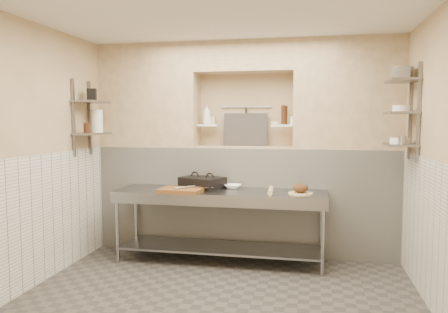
% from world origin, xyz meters
% --- Properties ---
extents(floor, '(4.00, 3.90, 0.10)m').
position_xyz_m(floor, '(0.00, 0.00, -0.05)').
color(floor, '#45423D').
rests_on(floor, ground).
extents(ceiling, '(4.00, 3.90, 0.10)m').
position_xyz_m(ceiling, '(0.00, 0.00, 2.85)').
color(ceiling, silver).
rests_on(ceiling, ground).
extents(wall_left, '(0.10, 3.90, 2.80)m').
position_xyz_m(wall_left, '(-2.05, 0.00, 1.40)').
color(wall_left, tan).
rests_on(wall_left, ground).
extents(wall_back, '(4.00, 0.10, 2.80)m').
position_xyz_m(wall_back, '(0.00, 2.00, 1.40)').
color(wall_back, tan).
rests_on(wall_back, ground).
extents(wall_front, '(4.00, 0.10, 2.80)m').
position_xyz_m(wall_front, '(0.00, -2.00, 1.40)').
color(wall_front, tan).
rests_on(wall_front, ground).
extents(backwall_lower, '(4.00, 0.40, 1.40)m').
position_xyz_m(backwall_lower, '(0.00, 1.75, 0.70)').
color(backwall_lower, silver).
rests_on(backwall_lower, floor).
extents(alcove_sill, '(1.30, 0.40, 0.02)m').
position_xyz_m(alcove_sill, '(0.00, 1.75, 1.41)').
color(alcove_sill, tan).
rests_on(alcove_sill, backwall_lower).
extents(backwall_pillar_left, '(1.35, 0.40, 1.40)m').
position_xyz_m(backwall_pillar_left, '(-1.33, 1.75, 2.10)').
color(backwall_pillar_left, tan).
rests_on(backwall_pillar_left, backwall_lower).
extents(backwall_pillar_right, '(1.35, 0.40, 1.40)m').
position_xyz_m(backwall_pillar_right, '(1.33, 1.75, 2.10)').
color(backwall_pillar_right, tan).
rests_on(backwall_pillar_right, backwall_lower).
extents(backwall_header, '(1.30, 0.40, 0.40)m').
position_xyz_m(backwall_header, '(0.00, 1.75, 2.60)').
color(backwall_header, tan).
rests_on(backwall_header, backwall_lower).
extents(wainscot_left, '(0.02, 3.90, 1.40)m').
position_xyz_m(wainscot_left, '(-1.99, 0.00, 0.70)').
color(wainscot_left, silver).
rests_on(wainscot_left, floor).
extents(wainscot_right, '(0.02, 3.90, 1.40)m').
position_xyz_m(wainscot_right, '(1.99, 0.00, 0.70)').
color(wainscot_right, silver).
rests_on(wainscot_right, floor).
extents(alcove_shelf_left, '(0.28, 0.16, 0.02)m').
position_xyz_m(alcove_shelf_left, '(-0.50, 1.75, 1.70)').
color(alcove_shelf_left, white).
rests_on(alcove_shelf_left, backwall_lower).
extents(alcove_shelf_right, '(0.28, 0.16, 0.02)m').
position_xyz_m(alcove_shelf_right, '(0.50, 1.75, 1.70)').
color(alcove_shelf_right, white).
rests_on(alcove_shelf_right, backwall_lower).
extents(utensil_rail, '(0.70, 0.02, 0.02)m').
position_xyz_m(utensil_rail, '(0.00, 1.92, 1.95)').
color(utensil_rail, gray).
rests_on(utensil_rail, wall_back).
extents(hanging_steel, '(0.02, 0.02, 0.30)m').
position_xyz_m(hanging_steel, '(0.00, 1.90, 1.78)').
color(hanging_steel, black).
rests_on(hanging_steel, utensil_rail).
extents(splash_panel, '(0.60, 0.08, 0.45)m').
position_xyz_m(splash_panel, '(0.00, 1.85, 1.64)').
color(splash_panel, '#383330').
rests_on(splash_panel, alcove_sill).
extents(shelf_rail_left_a, '(0.03, 0.03, 0.95)m').
position_xyz_m(shelf_rail_left_a, '(-1.98, 1.25, 1.80)').
color(shelf_rail_left_a, slate).
rests_on(shelf_rail_left_a, wall_left).
extents(shelf_rail_left_b, '(0.03, 0.03, 0.95)m').
position_xyz_m(shelf_rail_left_b, '(-1.98, 0.85, 1.80)').
color(shelf_rail_left_b, slate).
rests_on(shelf_rail_left_b, wall_left).
extents(wall_shelf_left_lower, '(0.30, 0.50, 0.02)m').
position_xyz_m(wall_shelf_left_lower, '(-1.84, 1.05, 1.60)').
color(wall_shelf_left_lower, slate).
rests_on(wall_shelf_left_lower, wall_left).
extents(wall_shelf_left_upper, '(0.30, 0.50, 0.03)m').
position_xyz_m(wall_shelf_left_upper, '(-1.84, 1.05, 2.00)').
color(wall_shelf_left_upper, slate).
rests_on(wall_shelf_left_upper, wall_left).
extents(shelf_rail_right_a, '(0.03, 0.03, 1.05)m').
position_xyz_m(shelf_rail_right_a, '(1.98, 1.25, 1.85)').
color(shelf_rail_right_a, slate).
rests_on(shelf_rail_right_a, wall_right).
extents(shelf_rail_right_b, '(0.03, 0.03, 1.05)m').
position_xyz_m(shelf_rail_right_b, '(1.98, 0.85, 1.85)').
color(shelf_rail_right_b, slate).
rests_on(shelf_rail_right_b, wall_right).
extents(wall_shelf_right_lower, '(0.30, 0.50, 0.02)m').
position_xyz_m(wall_shelf_right_lower, '(1.84, 1.05, 1.50)').
color(wall_shelf_right_lower, slate).
rests_on(wall_shelf_right_lower, wall_right).
extents(wall_shelf_right_mid, '(0.30, 0.50, 0.02)m').
position_xyz_m(wall_shelf_right_mid, '(1.84, 1.05, 1.85)').
color(wall_shelf_right_mid, slate).
rests_on(wall_shelf_right_mid, wall_right).
extents(wall_shelf_right_upper, '(0.30, 0.50, 0.03)m').
position_xyz_m(wall_shelf_right_upper, '(1.84, 1.05, 2.20)').
color(wall_shelf_right_upper, slate).
rests_on(wall_shelf_right_upper, wall_right).
extents(prep_table, '(2.60, 0.70, 0.90)m').
position_xyz_m(prep_table, '(-0.22, 1.18, 0.64)').
color(prep_table, gray).
rests_on(prep_table, floor).
extents(panini_press, '(0.62, 0.55, 0.14)m').
position_xyz_m(panini_press, '(-0.49, 1.37, 0.97)').
color(panini_press, black).
rests_on(panini_press, prep_table).
extents(cutting_board, '(0.53, 0.38, 0.05)m').
position_xyz_m(cutting_board, '(-0.66, 0.99, 0.92)').
color(cutting_board, brown).
rests_on(cutting_board, prep_table).
extents(knife_blade, '(0.22, 0.12, 0.01)m').
position_xyz_m(knife_blade, '(-0.39, 1.09, 0.95)').
color(knife_blade, gray).
rests_on(knife_blade, cutting_board).
extents(tongs, '(0.21, 0.23, 0.03)m').
position_xyz_m(tongs, '(-0.61, 1.00, 0.96)').
color(tongs, gray).
rests_on(tongs, cutting_board).
extents(mixing_bowl, '(0.22, 0.22, 0.05)m').
position_xyz_m(mixing_bowl, '(-0.09, 1.40, 0.93)').
color(mixing_bowl, white).
rests_on(mixing_bowl, prep_table).
extents(rolling_pin, '(0.08, 0.40, 0.06)m').
position_xyz_m(rolling_pin, '(0.42, 1.13, 0.93)').
color(rolling_pin, '#D5B575').
rests_on(rolling_pin, prep_table).
extents(bread_board, '(0.29, 0.29, 0.02)m').
position_xyz_m(bread_board, '(0.77, 1.14, 0.91)').
color(bread_board, '#D5B575').
rests_on(bread_board, prep_table).
extents(bread_loaf, '(0.18, 0.18, 0.11)m').
position_xyz_m(bread_loaf, '(0.77, 1.14, 0.97)').
color(bread_loaf, '#4C2D19').
rests_on(bread_loaf, bread_board).
extents(bottle_soap, '(0.11, 0.11, 0.28)m').
position_xyz_m(bottle_soap, '(-0.51, 1.75, 1.85)').
color(bottle_soap, white).
rests_on(bottle_soap, alcove_shelf_left).
extents(jar_alcove, '(0.07, 0.07, 0.11)m').
position_xyz_m(jar_alcove, '(-0.44, 1.78, 1.77)').
color(jar_alcove, tan).
rests_on(jar_alcove, alcove_shelf_left).
extents(bowl_alcove, '(0.12, 0.12, 0.04)m').
position_xyz_m(bowl_alcove, '(0.41, 1.75, 1.73)').
color(bowl_alcove, white).
rests_on(bowl_alcove, alcove_shelf_right).
extents(condiment_a, '(0.07, 0.07, 0.24)m').
position_xyz_m(condiment_a, '(0.54, 1.77, 1.83)').
color(condiment_a, '#321A0D').
rests_on(condiment_a, alcove_shelf_right).
extents(condiment_b, '(0.06, 0.06, 0.25)m').
position_xyz_m(condiment_b, '(0.52, 1.74, 1.84)').
color(condiment_b, '#321A0D').
rests_on(condiment_b, alcove_shelf_right).
extents(condiment_c, '(0.06, 0.06, 0.11)m').
position_xyz_m(condiment_c, '(0.63, 1.78, 1.77)').
color(condiment_c, white).
rests_on(condiment_c, alcove_shelf_right).
extents(jug_left, '(0.15, 0.15, 0.29)m').
position_xyz_m(jug_left, '(-1.84, 1.19, 1.76)').
color(jug_left, white).
rests_on(jug_left, wall_shelf_left_lower).
extents(jar_left, '(0.08, 0.08, 0.12)m').
position_xyz_m(jar_left, '(-1.84, 0.92, 1.67)').
color(jar_left, '#321A0D').
rests_on(jar_left, wall_shelf_left_lower).
extents(box_left_upper, '(0.14, 0.14, 0.15)m').
position_xyz_m(box_left_upper, '(-1.84, 1.07, 2.09)').
color(box_left_upper, black).
rests_on(box_left_upper, wall_shelf_left_upper).
extents(bowl_right, '(0.21, 0.21, 0.06)m').
position_xyz_m(bowl_right, '(1.84, 1.06, 1.54)').
color(bowl_right, white).
rests_on(bowl_right, wall_shelf_right_lower).
extents(canister_right, '(0.09, 0.09, 0.09)m').
position_xyz_m(canister_right, '(1.84, 0.92, 1.56)').
color(canister_right, gray).
rests_on(canister_right, wall_shelf_right_lower).
extents(bowl_right_mid, '(0.18, 0.18, 0.07)m').
position_xyz_m(bowl_right_mid, '(1.84, 1.06, 1.90)').
color(bowl_right_mid, white).
rests_on(bowl_right_mid, wall_shelf_right_mid).
extents(basket_right, '(0.23, 0.27, 0.15)m').
position_xyz_m(basket_right, '(1.84, 1.10, 2.29)').
color(basket_right, gray).
rests_on(basket_right, wall_shelf_right_upper).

